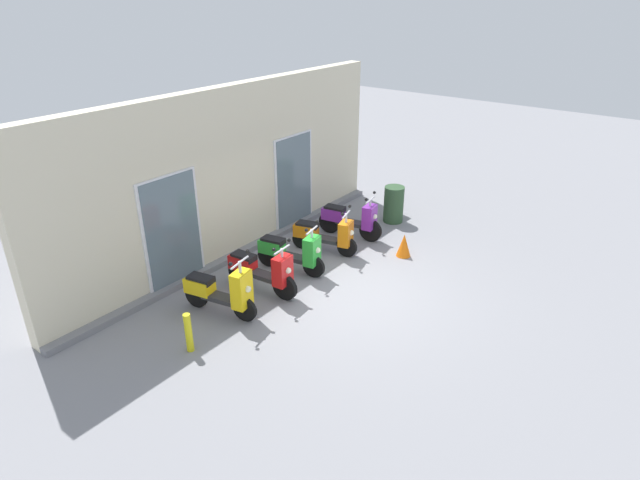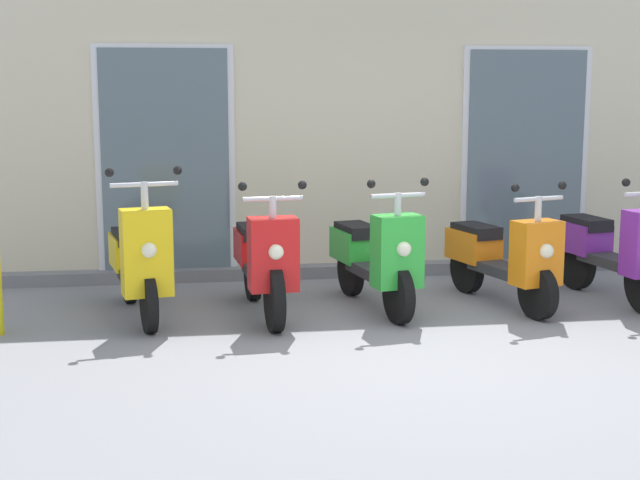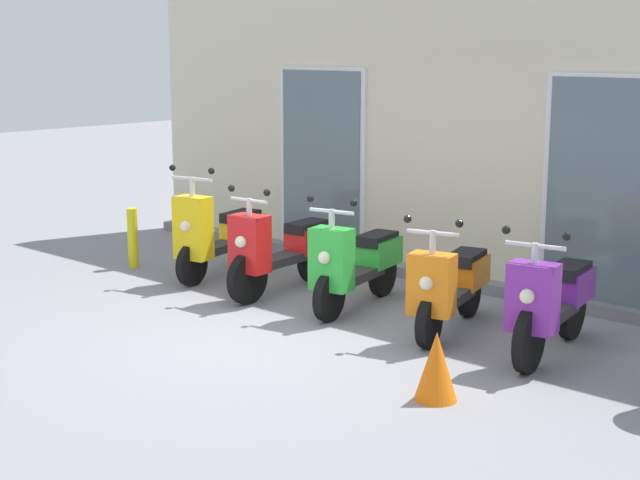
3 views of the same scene
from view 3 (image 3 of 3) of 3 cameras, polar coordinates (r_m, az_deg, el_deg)
ground_plane at (r=8.52m, az=-3.80°, el=-6.00°), size 40.00×40.00×0.00m
storefront_facade at (r=10.49m, az=8.17°, el=7.06°), size 9.31×0.50×3.65m
scooter_yellow at (r=10.76m, az=-6.07°, el=0.38°), size 0.67×1.51×1.30m
scooter_red at (r=10.01m, az=-2.30°, el=-0.53°), size 0.54×1.64×1.18m
scooter_green at (r=9.43m, az=2.16°, el=-1.33°), size 0.64×1.54×1.18m
scooter_orange at (r=8.76m, az=7.75°, el=-2.62°), size 0.72×1.50×1.13m
scooter_purple at (r=8.24m, az=13.62°, el=-3.51°), size 0.62×1.60×1.16m
curb_bollard at (r=11.39m, az=-11.05°, el=0.12°), size 0.12×0.12×0.70m
traffic_cone at (r=7.13m, az=6.91°, el=-7.44°), size 0.32×0.32×0.52m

